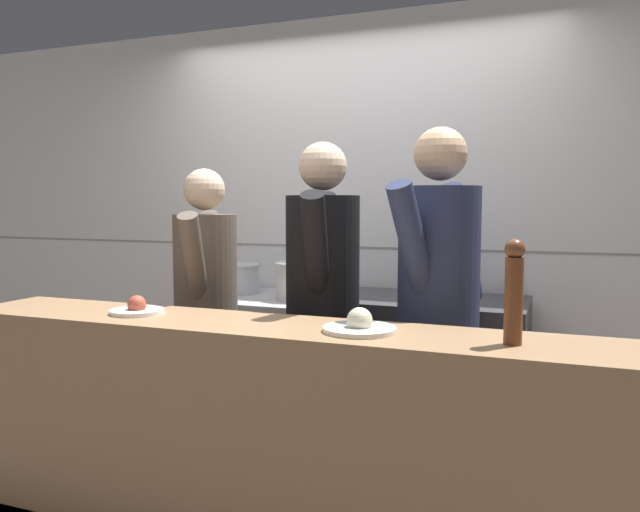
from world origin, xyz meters
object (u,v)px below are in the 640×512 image
sauce_pot (301,280)px  chef_head_cook (206,307)px  oven_range (270,365)px  stock_pot (239,278)px  pepper_mill (514,290)px  chef_sous (323,303)px  mixing_bowl_steel (422,290)px  plated_dish_appetiser (360,326)px  chef_line (438,305)px  plated_dish_main (137,309)px

sauce_pot → chef_head_cook: 0.67m
oven_range → stock_pot: size_ratio=3.07×
pepper_mill → chef_sous: (-0.91, 0.58, -0.19)m
mixing_bowl_steel → plated_dish_appetiser: 1.20m
stock_pot → oven_range: bearing=-12.0°
plated_dish_appetiser → chef_sous: bearing=122.9°
stock_pot → pepper_mill: pepper_mill is taller
mixing_bowl_steel → chef_sous: bearing=-118.2°
oven_range → chef_sous: size_ratio=0.50×
oven_range → chef_line: (1.16, -0.67, 0.55)m
plated_dish_main → oven_range: bearing=88.0°
oven_range → chef_head_cook: (-0.06, -0.63, 0.46)m
mixing_bowl_steel → chef_sous: (-0.34, -0.64, 0.00)m
oven_range → pepper_mill: size_ratio=2.41×
plated_dish_appetiser → chef_head_cook: (-1.03, 0.59, -0.08)m
mixing_bowl_steel → sauce_pot: bearing=-180.0°
plated_dish_main → chef_head_cook: bearing=91.4°
chef_line → chef_sous: bearing=-162.4°
oven_range → stock_pot: (-0.24, 0.05, 0.53)m
pepper_mill → mixing_bowl_steel: bearing=115.1°
oven_range → pepper_mill: (1.52, -1.24, 0.71)m
mixing_bowl_steel → chef_head_cook: bearing=-148.8°
plated_dish_appetiser → chef_head_cook: size_ratio=0.17×
stock_pot → plated_dish_main: 1.28m
stock_pot → chef_line: bearing=-27.3°
stock_pot → sauce_pot: sauce_pot is taller
oven_range → chef_head_cook: bearing=-95.1°
sauce_pot → chef_sous: bearing=-58.8°
sauce_pot → chef_line: (0.94, -0.64, 0.00)m
mixing_bowl_steel → chef_head_cook: chef_head_cook is taller
sauce_pot → stock_pot: bearing=170.5°
pepper_mill → chef_line: 0.69m
chef_line → chef_head_cook: bearing=-163.4°
stock_pot → chef_head_cook: bearing=-74.9°
stock_pot → pepper_mill: (1.76, -1.29, 0.18)m
sauce_pot → plated_dish_main: sauce_pot is taller
stock_pot → plated_dish_appetiser: size_ratio=1.02×
chef_head_cook → chef_line: bearing=-18.6°
chef_head_cook → oven_range: bearing=68.1°
sauce_pot → chef_sous: chef_sous is taller
plated_dish_appetiser → pepper_mill: pepper_mill is taller
plated_dish_main → pepper_mill: size_ratio=0.64×
pepper_mill → chef_sous: bearing=147.7°
mixing_bowl_steel → plated_dish_main: (-0.99, -1.19, 0.02)m
mixing_bowl_steel → plated_dish_appetiser: bearing=-88.9°
plated_dish_main → pepper_mill: pepper_mill is taller
sauce_pot → chef_sous: size_ratio=0.18×
sauce_pot → plated_dish_appetiser: 1.41m
stock_pot → mixing_bowl_steel: bearing=-3.7°
oven_range → sauce_pot: sauce_pot is taller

